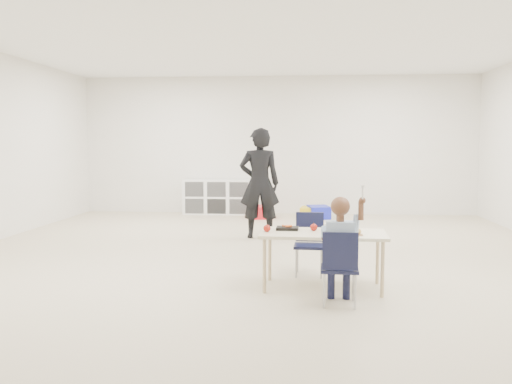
# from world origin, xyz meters

# --- Properties ---
(room) EXTENTS (9.00, 9.02, 2.80)m
(room) POSITION_xyz_m (0.00, 0.00, 1.40)
(room) COLOR beige
(room) RESTS_ON ground
(table) EXTENTS (1.25, 0.66, 0.56)m
(table) POSITION_xyz_m (0.73, -1.28, 0.29)
(table) COLOR beige
(table) RESTS_ON ground
(chair_near) EXTENTS (0.34, 0.32, 0.67)m
(chair_near) POSITION_xyz_m (0.85, -1.82, 0.34)
(chair_near) COLOR black
(chair_near) RESTS_ON ground
(chair_far) EXTENTS (0.34, 0.32, 0.67)m
(chair_far) POSITION_xyz_m (0.60, -0.75, 0.34)
(chair_far) COLOR black
(chair_far) RESTS_ON ground
(child) EXTENTS (0.47, 0.47, 1.06)m
(child) POSITION_xyz_m (0.85, -1.82, 0.53)
(child) COLOR #AACAE7
(child) RESTS_ON chair_near
(lunch_tray_near) EXTENTS (0.23, 0.17, 0.03)m
(lunch_tray_near) POSITION_xyz_m (0.83, -1.23, 0.58)
(lunch_tray_near) COLOR black
(lunch_tray_near) RESTS_ON table
(lunch_tray_far) EXTENTS (0.23, 0.17, 0.03)m
(lunch_tray_far) POSITION_xyz_m (0.37, -1.17, 0.58)
(lunch_tray_far) COLOR black
(lunch_tray_far) RESTS_ON table
(milk_carton) EXTENTS (0.07, 0.07, 0.10)m
(milk_carton) POSITION_xyz_m (0.77, -1.39, 0.61)
(milk_carton) COLOR white
(milk_carton) RESTS_ON table
(bread_roll) EXTENTS (0.09, 0.09, 0.07)m
(bread_roll) POSITION_xyz_m (1.04, -1.41, 0.60)
(bread_roll) COLOR tan
(bread_roll) RESTS_ON table
(apple_near) EXTENTS (0.07, 0.07, 0.07)m
(apple_near) POSITION_xyz_m (0.64, -1.21, 0.60)
(apple_near) COLOR #9D190E
(apple_near) RESTS_ON table
(apple_far) EXTENTS (0.07, 0.07, 0.07)m
(apple_far) POSITION_xyz_m (0.17, -1.31, 0.60)
(apple_far) COLOR #9D190E
(apple_far) RESTS_ON table
(cubby_shelf) EXTENTS (1.40, 0.40, 0.70)m
(cubby_shelf) POSITION_xyz_m (-1.20, 4.28, 0.35)
(cubby_shelf) COLOR white
(cubby_shelf) RESTS_ON ground
(adult) EXTENTS (0.65, 0.47, 1.67)m
(adult) POSITION_xyz_m (-0.13, 1.57, 0.83)
(adult) COLOR black
(adult) RESTS_ON ground
(bin_red) EXTENTS (0.45, 0.54, 0.24)m
(bin_red) POSITION_xyz_m (-0.26, 3.76, 0.12)
(bin_red) COLOR red
(bin_red) RESTS_ON ground
(bin_yellow) EXTENTS (0.39, 0.47, 0.21)m
(bin_yellow) POSITION_xyz_m (0.66, 3.87, 0.10)
(bin_yellow) COLOR gold
(bin_yellow) RESTS_ON ground
(bin_blue) EXTENTS (0.47, 0.55, 0.24)m
(bin_blue) POSITION_xyz_m (0.83, 3.83, 0.12)
(bin_blue) COLOR #1A23C4
(bin_blue) RESTS_ON ground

